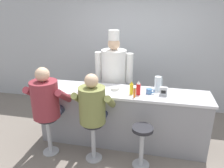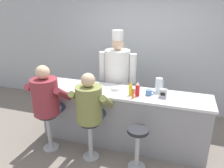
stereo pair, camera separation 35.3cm
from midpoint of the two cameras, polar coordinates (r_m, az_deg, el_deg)
The scene contains 16 objects.
ground_plane at distance 3.78m, azimuth -1.10°, elevation -17.25°, with size 20.00×20.00×0.00m, color slate.
wall_back at distance 4.93m, azimuth 3.86°, elevation 9.02°, with size 10.00×0.06×2.70m.
diner_counter at distance 3.77m, azimuth -0.05°, elevation -8.64°, with size 2.81×0.62×0.96m.
ketchup_bottle_red at distance 3.39m, azimuth 3.98°, elevation -1.16°, with size 0.07×0.07×0.23m.
mustard_bottle_yellow at distance 3.41m, azimuth 2.16°, elevation -1.16°, with size 0.06×0.06×0.22m.
hot_sauce_bottle_orange at distance 3.30m, azimuth 2.87°, elevation -2.40°, with size 0.03×0.03×0.15m.
water_pitcher_clear at distance 3.61m, azimuth 9.18°, elevation 0.09°, with size 0.13×0.11×0.23m.
breakfast_plate at distance 3.60m, azimuth -10.06°, elevation -1.79°, with size 0.24×0.24×0.05m.
cereal_bowl at distance 3.61m, azimuth -2.05°, elevation -1.22°, with size 0.14×0.14×0.05m.
coffee_mug_blue at distance 3.47m, azimuth 6.85°, elevation -1.91°, with size 0.14×0.09×0.08m.
coffee_mug_white at distance 3.53m, azimuth 2.94°, elevation -1.46°, with size 0.13×0.09×0.08m.
napkin_dispenser_chrome at distance 3.43m, azimuth 10.45°, elevation -1.94°, with size 0.12×0.07×0.14m.
diner_seated_maroon at distance 3.53m, azimuth -19.52°, elevation -4.26°, with size 0.62×0.61×1.45m.
diner_seated_olive at distance 3.22m, azimuth -8.16°, elevation -6.00°, with size 0.59×0.58×1.40m.
empty_stool_round at distance 3.26m, azimuth 4.70°, elevation -14.56°, with size 0.31×0.31×0.66m.
cook_in_whites_near at distance 4.16m, azimuth -1.97°, elevation 2.32°, with size 0.73×0.47×1.86m.
Camera 1 is at (0.54, -2.97, 2.29)m, focal length 35.00 mm.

